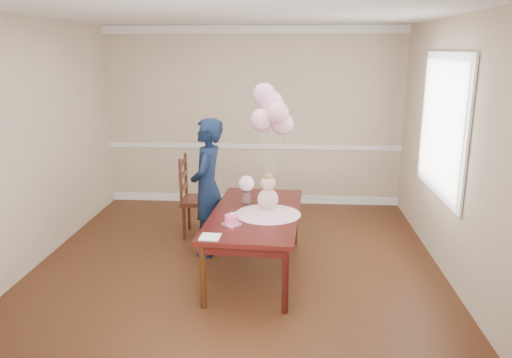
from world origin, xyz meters
name	(u,v)px	position (x,y,z in m)	size (l,w,h in m)	color
floor	(236,269)	(0.00, 0.00, 0.00)	(4.50, 5.00, 0.00)	#33190C
ceiling	(234,12)	(0.00, 0.00, 2.70)	(4.50, 5.00, 0.02)	white
wall_back	(253,117)	(0.00, 2.50, 1.35)	(4.50, 0.02, 2.70)	tan
wall_front	(185,238)	(0.00, -2.50, 1.35)	(4.50, 0.02, 2.70)	tan
wall_left	(25,147)	(-2.25, 0.00, 1.35)	(0.02, 5.00, 2.70)	tan
wall_right	(458,153)	(2.25, 0.00, 1.35)	(0.02, 5.00, 2.70)	tan
chair_rail_trim	(253,146)	(0.00, 2.49, 0.90)	(4.50, 0.02, 0.07)	white
crown_molding	(253,29)	(0.00, 2.49, 2.63)	(4.50, 0.02, 0.12)	white
baseboard_trim	(253,199)	(0.00, 2.49, 0.06)	(4.50, 0.02, 0.12)	white
window_frame	(443,125)	(2.23, 0.50, 1.55)	(0.02, 1.66, 1.56)	white
window_blinds	(441,125)	(2.21, 0.50, 1.55)	(0.01, 1.50, 1.40)	silver
dining_table_top	(255,214)	(0.21, -0.03, 0.66)	(0.91, 1.82, 0.05)	black
table_apron	(255,220)	(0.21, -0.03, 0.59)	(0.82, 1.73, 0.09)	black
table_leg_fl	(203,276)	(-0.22, -0.85, 0.32)	(0.06, 0.06, 0.64)	black
table_leg_fr	(285,281)	(0.55, -0.89, 0.32)	(0.06, 0.06, 0.64)	black
table_leg_bl	(234,217)	(-0.12, 0.83, 0.32)	(0.06, 0.06, 0.64)	black
table_leg_br	(295,220)	(0.65, 0.78, 0.32)	(0.06, 0.06, 0.64)	black
baby_skirt	(268,210)	(0.35, -0.09, 0.73)	(0.69, 0.69, 0.09)	#E3A7C0
baby_torso	(268,199)	(0.35, -0.09, 0.85)	(0.22, 0.22, 0.22)	pink
baby_head	(268,183)	(0.35, -0.09, 1.02)	(0.15, 0.15, 0.15)	beige
baby_hair	(268,178)	(0.35, -0.09, 1.07)	(0.11, 0.11, 0.11)	olive
cake_platter	(232,224)	(0.01, -0.43, 0.69)	(0.20, 0.20, 0.01)	silver
birthday_cake	(232,219)	(0.01, -0.43, 0.74)	(0.14, 0.14, 0.09)	#F74E7D
cake_flower_a	(232,214)	(0.01, -0.43, 0.79)	(0.03, 0.03, 0.03)	white
cake_flower_b	(235,213)	(0.04, -0.42, 0.79)	(0.03, 0.03, 0.03)	silver
rose_vase_near	(246,198)	(0.09, 0.25, 0.76)	(0.09, 0.09, 0.15)	silver
roses_near	(246,183)	(0.09, 0.25, 0.92)	(0.17, 0.17, 0.17)	#F8D0E1
napkin	(210,237)	(-0.15, -0.79, 0.69)	(0.18, 0.18, 0.01)	white
balloon_weight	(269,198)	(0.34, 0.46, 0.69)	(0.04, 0.04, 0.02)	white
balloon_a	(261,120)	(0.24, 0.47, 1.59)	(0.25, 0.25, 0.25)	#FFB4C7
balloon_b	(277,113)	(0.42, 0.41, 1.68)	(0.25, 0.25, 0.25)	#F5AEBA
balloon_c	(272,103)	(0.36, 0.55, 1.78)	(0.25, 0.25, 0.25)	#EAA6CA
balloon_d	(264,94)	(0.27, 0.57, 1.87)	(0.25, 0.25, 0.25)	#EFA9C8
balloon_e	(282,124)	(0.48, 0.53, 1.55)	(0.25, 0.25, 0.25)	#F7AFC6
balloon_ribbon_a	(265,166)	(0.29, 0.46, 1.07)	(0.00, 0.00, 0.76)	white
balloon_ribbon_b	(273,162)	(0.38, 0.44, 1.12)	(0.00, 0.00, 0.86)	white
balloon_ribbon_c	(270,157)	(0.35, 0.51, 1.17)	(0.00, 0.00, 0.95)	white
balloon_ribbon_d	(267,153)	(0.30, 0.52, 1.21)	(0.00, 0.00, 1.04)	silver
balloon_ribbon_e	(275,167)	(0.41, 0.49, 1.05)	(0.00, 0.00, 0.72)	white
dining_chair_seat	(200,200)	(-0.58, 1.04, 0.46)	(0.45, 0.45, 0.05)	black
chair_leg_fl	(184,223)	(-0.76, 0.85, 0.22)	(0.04, 0.04, 0.44)	black
chair_leg_fr	(213,223)	(-0.39, 0.87, 0.22)	(0.04, 0.04, 0.44)	#321C0D
chair_leg_bl	(189,213)	(-0.77, 1.22, 0.22)	(0.04, 0.04, 0.44)	#34160E
chair_leg_br	(216,214)	(-0.40, 1.24, 0.22)	(0.04, 0.04, 0.44)	#3B1610
chair_back_post_l	(181,182)	(-0.78, 0.85, 0.76)	(0.04, 0.04, 0.58)	#3C1B10
chair_back_post_r	(186,174)	(-0.79, 1.22, 0.76)	(0.04, 0.04, 0.58)	#341D0E
chair_slat_low	(184,187)	(-0.78, 1.04, 0.64)	(0.03, 0.41, 0.05)	#3C1A10
chair_slat_mid	(183,175)	(-0.78, 1.04, 0.80)	(0.03, 0.41, 0.05)	#381D0F
chair_slat_top	(183,162)	(-0.78, 1.04, 0.97)	(0.03, 0.41, 0.05)	black
woman	(207,188)	(-0.38, 0.45, 0.80)	(0.59, 0.39, 1.61)	black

